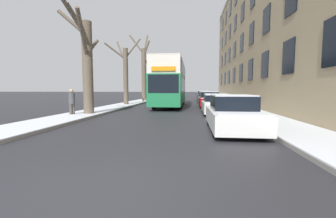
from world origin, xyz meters
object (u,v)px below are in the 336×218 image
parked_car_2 (209,100)px  parked_car_3 (206,98)px  parked_car_0 (233,114)px  parked_car_1 (216,104)px  bare_tree_left_0 (86,61)px  bare_tree_left_1 (125,73)px  pedestrian_left_sidewalk (72,102)px  bare_tree_left_2 (144,71)px  parked_car_4 (203,96)px  double_decker_bus (171,82)px

parked_car_2 → parked_car_3: parked_car_2 is taller
parked_car_0 → parked_car_1: size_ratio=1.02×
bare_tree_left_0 → parked_car_2: size_ratio=1.62×
bare_tree_left_1 → parked_car_0: size_ratio=1.57×
bare_tree_left_0 → parked_car_2: (8.18, 8.09, -2.73)m
parked_car_2 → parked_car_3: size_ratio=1.05×
bare_tree_left_0 → parked_car_3: bearing=59.9°
pedestrian_left_sidewalk → bare_tree_left_2: bearing=29.3°
bare_tree_left_0 → bare_tree_left_1: bearing=91.4°
bare_tree_left_1 → parked_car_0: bare_tree_left_1 is taller
bare_tree_left_2 → parked_car_1: bearing=-61.3°
parked_car_4 → parked_car_2: bearing=-90.0°
bare_tree_left_1 → parked_car_3: bare_tree_left_1 is taller
parked_car_1 → pedestrian_left_sidewalk: size_ratio=2.57×
parked_car_0 → parked_car_2: (0.00, 12.27, 0.02)m
parked_car_1 → parked_car_4: bearing=90.0°
parked_car_3 → parked_car_0: bearing=-90.0°
double_decker_bus → parked_car_1: size_ratio=2.67×
bare_tree_left_1 → double_decker_bus: bare_tree_left_1 is taller
bare_tree_left_0 → parked_car_4: size_ratio=1.66×
parked_car_2 → parked_car_1: bearing=-90.0°
parked_car_4 → bare_tree_left_2: bearing=-160.6°
bare_tree_left_2 → bare_tree_left_0: bearing=-89.7°
bare_tree_left_0 → bare_tree_left_1: (-0.22, 8.99, -0.10)m
parked_car_3 → bare_tree_left_2: bearing=159.7°
bare_tree_left_2 → pedestrian_left_sidewalk: size_ratio=5.54×
parked_car_0 → double_decker_bus: bearing=106.1°
parked_car_2 → parked_car_4: size_ratio=1.02×
parked_car_2 → bare_tree_left_2: bearing=132.4°
bare_tree_left_0 → parked_car_4: (8.18, 20.05, -2.73)m
bare_tree_left_0 → parked_car_3: size_ratio=1.71×
bare_tree_left_2 → parked_car_4: 9.43m
bare_tree_left_2 → parked_car_3: (8.25, -3.05, -3.56)m
parked_car_0 → parked_car_3: size_ratio=1.14×
double_decker_bus → pedestrian_left_sidewalk: size_ratio=6.87×
double_decker_bus → parked_car_2: double_decker_bus is taller
bare_tree_left_0 → double_decker_bus: bare_tree_left_0 is taller
bare_tree_left_0 → pedestrian_left_sidewalk: 2.65m
bare_tree_left_0 → double_decker_bus: bearing=63.5°
parked_car_0 → parked_car_1: parked_car_0 is taller
bare_tree_left_1 → parked_car_2: bearing=-6.1°
double_decker_bus → parked_car_0: 13.68m
parked_car_0 → parked_car_4: parked_car_4 is taller
parked_car_2 → parked_car_3: 6.00m
bare_tree_left_1 → double_decker_bus: (4.64, -0.14, -0.87)m
double_decker_bus → parked_car_0: double_decker_bus is taller
parked_car_1 → pedestrian_left_sidewalk: pedestrian_left_sidewalk is taller
bare_tree_left_1 → parked_car_4: 14.13m
bare_tree_left_0 → bare_tree_left_2: bearing=90.3°
parked_car_1 → parked_car_3: bearing=90.0°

